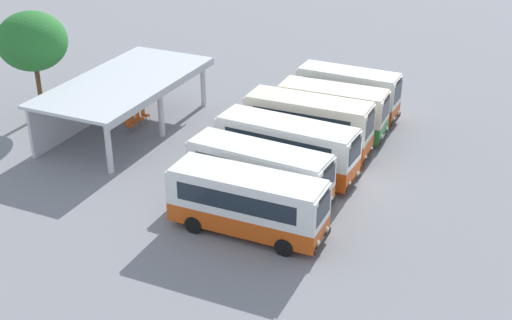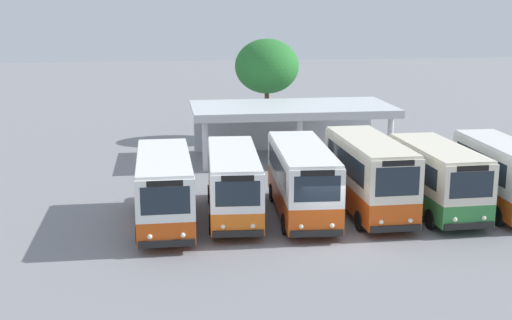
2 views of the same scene
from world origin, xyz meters
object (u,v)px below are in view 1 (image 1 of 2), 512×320
object	(u,v)px
city_bus_far_end_green	(348,92)
waiting_chair_end_by_column	(129,124)
city_bus_nearest_orange	(247,201)
city_bus_fifth_blue	(332,109)
city_bus_second_in_row	(259,171)
waiting_chair_fourth_seat	(145,114)
city_bus_middle_cream	(287,147)
waiting_chair_second_from_end	(134,121)
city_bus_fourth_amber	(308,124)
waiting_chair_middle_seat	(139,118)

from	to	relation	value
city_bus_far_end_green	waiting_chair_end_by_column	bearing A→B (deg)	123.71
city_bus_nearest_orange	city_bus_fifth_blue	bearing A→B (deg)	-0.10
city_bus_second_in_row	waiting_chair_fourth_seat	distance (m)	12.90
city_bus_middle_cream	city_bus_fifth_blue	world-z (taller)	city_bus_middle_cream
city_bus_fifth_blue	waiting_chair_fourth_seat	distance (m)	12.45
waiting_chair_second_from_end	city_bus_middle_cream	bearing A→B (deg)	-99.70
city_bus_nearest_orange	waiting_chair_fourth_seat	world-z (taller)	city_bus_nearest_orange
city_bus_second_in_row	waiting_chair_end_by_column	size ratio (longest dim) A/B	9.17
city_bus_second_in_row	city_bus_far_end_green	distance (m)	12.55
city_bus_far_end_green	city_bus_second_in_row	bearing A→B (deg)	176.19
city_bus_fourth_amber	city_bus_fifth_blue	xyz separation A→B (m)	(3.13, -0.44, -0.15)
city_bus_middle_cream	waiting_chair_second_from_end	world-z (taller)	city_bus_middle_cream
city_bus_second_in_row	city_bus_fifth_blue	world-z (taller)	city_bus_fifth_blue
city_bus_far_end_green	waiting_chair_second_from_end	size ratio (longest dim) A/B	7.98
city_bus_far_end_green	waiting_chair_fourth_seat	distance (m)	13.61
city_bus_far_end_green	waiting_chair_middle_seat	bearing A→B (deg)	119.52
waiting_chair_second_from_end	waiting_chair_fourth_seat	size ratio (longest dim) A/B	1.00
city_bus_second_in_row	waiting_chair_fourth_seat	world-z (taller)	city_bus_second_in_row
city_bus_second_in_row	city_bus_fifth_blue	xyz separation A→B (m)	(9.39, -0.80, 0.08)
city_bus_fourth_amber	waiting_chair_end_by_column	world-z (taller)	city_bus_fourth_amber
waiting_chair_middle_seat	city_bus_middle_cream	bearing A→B (deg)	-102.58
city_bus_second_in_row	waiting_chair_second_from_end	bearing A→B (deg)	65.57
city_bus_middle_cream	city_bus_fifth_blue	bearing A→B (deg)	-4.81
city_bus_second_in_row	city_bus_fourth_amber	world-z (taller)	city_bus_fourth_amber
city_bus_fifth_blue	city_bus_far_end_green	bearing A→B (deg)	-0.66
city_bus_middle_cream	city_bus_fourth_amber	bearing A→B (deg)	-1.59
city_bus_fourth_amber	city_bus_far_end_green	distance (m)	6.28
city_bus_fourth_amber	city_bus_fifth_blue	bearing A→B (deg)	-7.99
city_bus_fourth_amber	waiting_chair_end_by_column	distance (m)	11.78
city_bus_nearest_orange	city_bus_far_end_green	world-z (taller)	city_bus_far_end_green
city_bus_middle_cream	waiting_chair_fourth_seat	world-z (taller)	city_bus_middle_cream
city_bus_far_end_green	waiting_chair_middle_seat	world-z (taller)	city_bus_far_end_green
waiting_chair_end_by_column	waiting_chair_fourth_seat	world-z (taller)	same
city_bus_nearest_orange	waiting_chair_end_by_column	size ratio (longest dim) A/B	9.05
city_bus_fifth_blue	waiting_chair_middle_seat	distance (m)	12.64
city_bus_fifth_blue	waiting_chair_end_by_column	xyz separation A→B (m)	(-4.90, 12.00, -1.26)
city_bus_fourth_amber	waiting_chair_end_by_column	size ratio (longest dim) A/B	8.84
city_bus_nearest_orange	waiting_chair_second_from_end	bearing A→B (deg)	55.57
city_bus_far_end_green	waiting_chair_fourth_seat	world-z (taller)	city_bus_far_end_green
city_bus_second_in_row	waiting_chair_end_by_column	xyz separation A→B (m)	(4.49, 11.20, -1.18)
waiting_chair_second_from_end	city_bus_second_in_row	bearing A→B (deg)	-114.43
city_bus_fourth_amber	waiting_chair_end_by_column	bearing A→B (deg)	98.70
waiting_chair_end_by_column	waiting_chair_fourth_seat	size ratio (longest dim) A/B	1.00
waiting_chair_end_by_column	waiting_chair_second_from_end	xyz separation A→B (m)	(0.60, 0.02, 0.00)
city_bus_middle_cream	city_bus_fifth_blue	size ratio (longest dim) A/B	1.17
city_bus_middle_cream	waiting_chair_fourth_seat	size ratio (longest dim) A/B	9.46
city_bus_middle_cream	city_bus_far_end_green	xyz separation A→B (m)	(9.39, -0.56, 0.03)
waiting_chair_end_by_column	waiting_chair_second_from_end	size ratio (longest dim) A/B	1.00
city_bus_nearest_orange	waiting_chair_end_by_column	xyz separation A→B (m)	(7.62, 11.97, -1.23)
city_bus_far_end_green	waiting_chair_end_by_column	size ratio (longest dim) A/B	7.98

